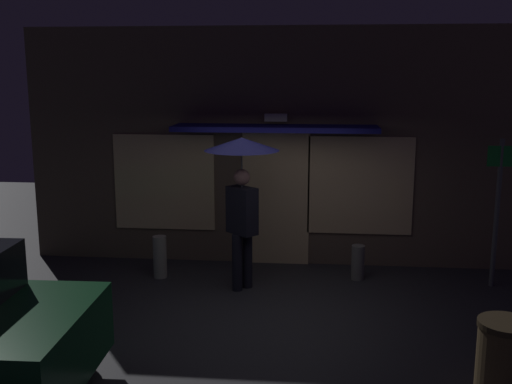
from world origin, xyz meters
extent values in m
plane|color=#2D2D33|center=(0.00, 0.00, 0.00)|extent=(18.00, 18.00, 0.00)
cube|color=brown|center=(0.00, 2.35, 1.94)|extent=(8.29, 0.30, 3.88)
cube|color=#F9D199|center=(0.00, 2.18, 1.10)|extent=(1.10, 0.04, 2.20)
cube|color=#F9D199|center=(-1.87, 2.18, 1.35)|extent=(1.69, 0.04, 1.60)
cube|color=#F9D199|center=(1.37, 2.18, 1.35)|extent=(1.69, 0.04, 1.60)
cube|color=white|center=(0.00, 2.10, 2.45)|extent=(0.36, 0.16, 0.12)
cube|color=navy|center=(0.00, 1.85, 2.30)|extent=(3.20, 0.70, 0.08)
cylinder|color=black|center=(-0.34, 0.98, 0.42)|extent=(0.15, 0.15, 0.85)
cylinder|color=black|center=(-0.47, 0.83, 0.42)|extent=(0.15, 0.15, 0.85)
cube|color=black|center=(-0.41, 0.90, 1.19)|extent=(0.50, 0.49, 0.69)
cube|color=silver|center=(-0.49, 1.00, 1.19)|extent=(0.12, 0.11, 0.55)
cube|color=red|center=(-0.49, 1.00, 1.17)|extent=(0.05, 0.05, 0.44)
sphere|color=tan|center=(-0.41, 0.90, 1.68)|extent=(0.23, 0.23, 0.23)
cylinder|color=slate|center=(-0.41, 0.90, 1.74)|extent=(0.02, 0.02, 1.03)
cone|color=#14144C|center=(-0.41, 0.90, 2.16)|extent=(1.07, 1.07, 0.19)
cylinder|color=black|center=(-2.13, -1.65, 0.32)|extent=(0.65, 0.24, 0.64)
cylinder|color=#595B60|center=(3.31, 1.39, 1.11)|extent=(0.07, 0.07, 2.22)
cube|color=#198C33|center=(3.31, 1.37, 1.97)|extent=(0.40, 0.02, 0.30)
cylinder|color=#9E998E|center=(-1.75, 1.29, 0.33)|extent=(0.21, 0.21, 0.66)
cylinder|color=slate|center=(1.32, 1.49, 0.27)|extent=(0.20, 0.20, 0.54)
cylinder|color=#473823|center=(2.49, -1.93, 0.38)|extent=(0.52, 0.52, 0.76)
cylinder|color=black|center=(2.49, -1.93, 0.79)|extent=(0.54, 0.54, 0.06)
camera|label=1|loc=(0.63, -7.57, 3.16)|focal=42.44mm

